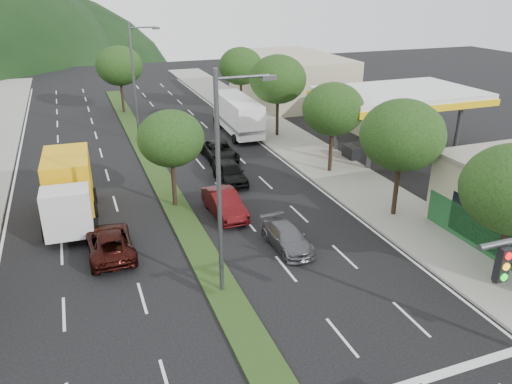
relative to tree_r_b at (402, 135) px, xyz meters
name	(u,v)px	position (x,y,z in m)	size (l,w,h in m)	color
sidewalk_right	(306,151)	(0.50, 13.00, -4.96)	(5.00, 90.00, 0.15)	gray
median	(149,157)	(-12.00, 16.00, -4.98)	(1.60, 56.00, 0.12)	#1D3714
gas_canopy	(399,98)	(7.00, 10.00, -0.39)	(12.20, 8.20, 5.25)	silver
bldg_right_far	(290,78)	(7.50, 32.00, -2.44)	(10.00, 16.00, 5.20)	#B0AB8B
tree_r_b	(402,135)	(0.00, 0.00, 0.00)	(4.80, 4.80, 6.94)	black
tree_r_c	(333,109)	(0.00, 8.00, -0.29)	(4.40, 4.40, 6.48)	black
tree_r_d	(278,79)	(0.00, 18.00, 0.14)	(5.00, 5.00, 7.17)	black
tree_r_e	(241,66)	(0.00, 28.00, -0.14)	(4.60, 4.60, 6.71)	black
tree_med_near	(171,139)	(-12.00, 6.00, -0.61)	(4.00, 4.00, 6.02)	black
tree_med_far	(119,66)	(-12.00, 32.00, -0.03)	(4.80, 4.80, 6.94)	black
streetlight_near	(223,176)	(-11.79, -4.00, 0.55)	(2.60, 0.25, 10.00)	#47494C
streetlight_mid	(136,77)	(-11.79, 21.00, 0.55)	(2.60, 0.25, 10.00)	#47494C
suv_maroon	(110,242)	(-16.40, 1.29, -4.36)	(2.24, 4.87, 1.35)	black
car_queue_a	(230,172)	(-7.51, 8.71, -4.30)	(1.75, 4.35, 1.48)	black
car_queue_b	(287,237)	(-7.57, -1.29, -4.44)	(1.67, 4.10, 1.19)	#57565C
car_queue_c	(224,204)	(-9.47, 3.71, -4.29)	(1.58, 4.53, 1.49)	#470B0D
car_queue_d	(219,151)	(-6.76, 13.71, -4.35)	(2.26, 4.91, 1.36)	black
box_truck	(69,191)	(-18.10, 6.56, -3.31)	(3.18, 7.51, 3.65)	silver
motorhome	(238,115)	(-3.00, 20.29, -3.27)	(2.99, 8.72, 3.31)	white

